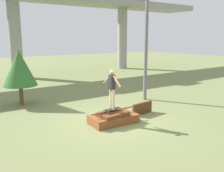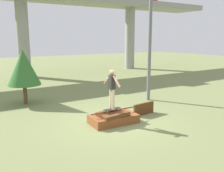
# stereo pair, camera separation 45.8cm
# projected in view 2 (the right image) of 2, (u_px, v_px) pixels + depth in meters

# --- Properties ---
(ground_plane) EXTENTS (80.00, 80.00, 0.00)m
(ground_plane) POSITION_uv_depth(u_px,v_px,m) (113.00, 123.00, 10.79)
(ground_plane) COLOR olive
(scrap_pile) EXTENTS (2.15, 1.23, 0.58)m
(scrap_pile) POSITION_uv_depth(u_px,v_px,m) (113.00, 118.00, 10.72)
(scrap_pile) COLOR brown
(scrap_pile) RESTS_ON ground_plane
(scrap_plank_loose) EXTENTS (1.25, 0.23, 0.57)m
(scrap_plank_loose) POSITION_uv_depth(u_px,v_px,m) (144.00, 109.00, 11.90)
(scrap_plank_loose) COLOR #5B3319
(scrap_plank_loose) RESTS_ON ground_plane
(skateboard) EXTENTS (0.82, 0.24, 0.09)m
(skateboard) POSITION_uv_depth(u_px,v_px,m) (112.00, 109.00, 10.55)
(skateboard) COLOR black
(skateboard) RESTS_ON scrap_pile
(skater) EXTENTS (0.23, 1.16, 1.66)m
(skater) POSITION_uv_depth(u_px,v_px,m) (112.00, 86.00, 10.37)
(skater) COLOR #C6B78E
(skater) RESTS_ON skateboard
(highway_overpass) EXTENTS (44.00, 4.29, 7.62)m
(highway_overpass) POSITION_uv_depth(u_px,v_px,m) (21.00, 3.00, 22.15)
(highway_overpass) COLOR gray
(highway_overpass) RESTS_ON ground_plane
(utility_pole) EXTENTS (1.30, 0.20, 8.01)m
(utility_pole) POSITION_uv_depth(u_px,v_px,m) (150.00, 28.00, 13.99)
(utility_pole) COLOR slate
(utility_pole) RESTS_ON ground_plane
(tree_behind_left) EXTENTS (1.79, 1.79, 3.01)m
(tree_behind_left) POSITION_uv_depth(u_px,v_px,m) (24.00, 68.00, 13.47)
(tree_behind_left) COLOR brown
(tree_behind_left) RESTS_ON ground_plane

